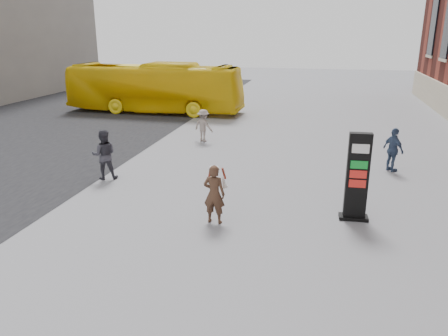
% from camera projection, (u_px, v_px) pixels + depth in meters
% --- Properties ---
extents(ground, '(100.00, 100.00, 0.00)m').
position_uv_depth(ground, '(222.00, 226.00, 11.54)').
color(ground, '#9E9EA3').
extents(info_pylon, '(0.79, 0.42, 2.42)m').
position_uv_depth(info_pylon, '(357.00, 177.00, 11.61)').
color(info_pylon, black).
rests_on(info_pylon, ground).
extents(woman, '(0.63, 0.58, 1.62)m').
position_uv_depth(woman, '(214.00, 193.00, 11.53)').
color(woman, '#422E1D').
rests_on(woman, ground).
extents(bus, '(10.97, 2.70, 3.05)m').
position_uv_depth(bus, '(154.00, 88.00, 26.99)').
color(bus, yellow).
rests_on(bus, road).
extents(pedestrian_a, '(1.03, 0.93, 1.73)m').
position_uv_depth(pedestrian_a, '(104.00, 155.00, 14.97)').
color(pedestrian_a, '#35343D').
rests_on(pedestrian_a, ground).
extents(pedestrian_b, '(1.10, 0.86, 1.49)m').
position_uv_depth(pedestrian_b, '(203.00, 126.00, 20.08)').
color(pedestrian_b, gray).
rests_on(pedestrian_b, ground).
extents(pedestrian_c, '(0.86, 0.99, 1.60)m').
position_uv_depth(pedestrian_c, '(393.00, 150.00, 15.80)').
color(pedestrian_c, '#384967').
rests_on(pedestrian_c, ground).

